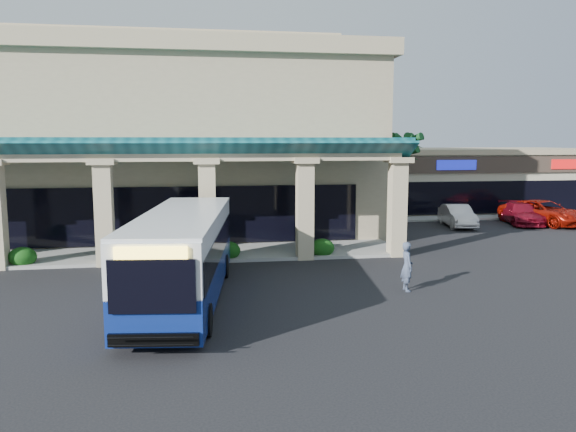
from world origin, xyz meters
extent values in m
plane|color=black|center=(0.00, 0.00, 0.00)|extent=(110.00, 110.00, 0.00)
imported|color=#424E67|center=(4.19, -0.93, 0.92)|extent=(0.45, 0.68, 1.83)
imported|color=silver|center=(13.16, 13.55, 0.71)|extent=(2.17, 4.47, 1.41)
imported|color=maroon|center=(17.85, 13.93, 0.71)|extent=(3.04, 5.19, 1.41)
imported|color=#9D1307|center=(19.21, 13.52, 0.80)|extent=(4.56, 6.34, 1.60)
camera|label=1|loc=(-3.34, -20.27, 5.52)|focal=35.00mm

